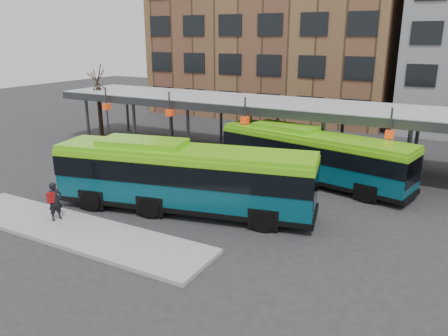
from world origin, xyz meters
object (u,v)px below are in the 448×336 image
at_px(tree, 100,110).
at_px(bus_rear, 312,154).
at_px(bus_front, 183,176).
at_px(pedestrian, 55,201).

bearing_deg(tree, bus_rear, -8.16).
relative_size(tree, bus_front, 0.42).
xyz_separation_m(bus_front, pedestrian, (-4.47, -4.16, -0.76)).
bearing_deg(pedestrian, tree, 50.95).
xyz_separation_m(bus_front, bus_rear, (4.21, 7.66, -0.16)).
height_order(bus_front, bus_rear, bus_front).
xyz_separation_m(tree, bus_rear, (19.76, -2.83, -0.72)).
height_order(bus_rear, pedestrian, bus_rear).
relative_size(bus_front, pedestrian, 7.21).
relative_size(tree, pedestrian, 3.02).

